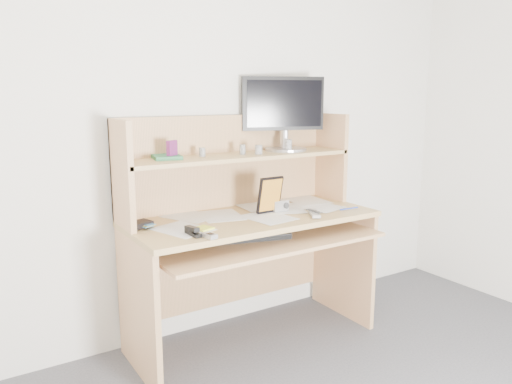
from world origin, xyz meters
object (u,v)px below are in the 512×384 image
keyboard (251,236)px  tv_remote (314,213)px  monitor (284,111)px  game_case (270,195)px  desk (246,223)px

keyboard → tv_remote: size_ratio=2.69×
tv_remote → monitor: size_ratio=0.33×
tv_remote → game_case: bearing=167.5°
desk → keyboard: desk is taller
desk → game_case: desk is taller
keyboard → tv_remote: (0.36, -0.10, 0.10)m
monitor → desk: bearing=-143.6°
desk → keyboard: bearing=-112.2°
game_case → monitor: monitor is taller
game_case → desk: bearing=137.2°
keyboard → tv_remote: 0.39m
game_case → tv_remote: bearing=-43.4°
keyboard → game_case: (0.17, 0.07, 0.20)m
desk → keyboard: 0.18m
desk → monitor: (0.35, 0.12, 0.62)m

